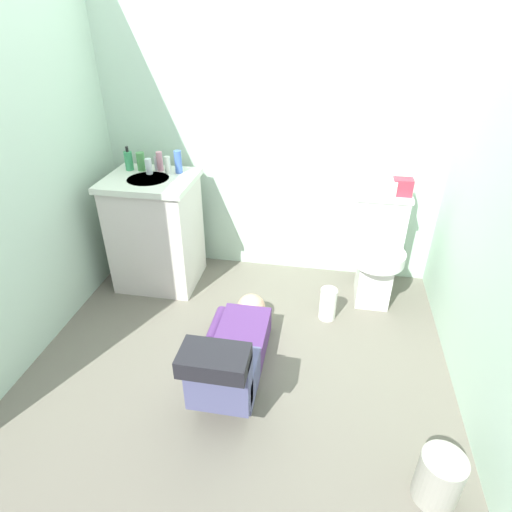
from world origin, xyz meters
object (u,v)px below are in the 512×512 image
at_px(bottle_green, 141,162).
at_px(bottle_white, 168,165).
at_px(person_plumber, 233,353).
at_px(toiletry_bag, 402,187).
at_px(trash_can, 439,478).
at_px(vanity_cabinet, 156,230).
at_px(paper_towel_roll, 328,304).
at_px(tissue_box, 379,186).
at_px(bottle_blue, 178,162).
at_px(faucet, 156,164).
at_px(soap_dispenser, 129,160).
at_px(toilet, 377,251).
at_px(bottle_pink, 160,161).
at_px(bottle_clear, 149,166).

relative_size(bottle_green, bottle_white, 1.06).
distance_m(person_plumber, bottle_white, 1.36).
bearing_deg(toiletry_bag, bottle_green, -178.83).
relative_size(toiletry_bag, trash_can, 0.50).
relative_size(vanity_cabinet, paper_towel_roll, 3.64).
height_order(tissue_box, paper_towel_roll, tissue_box).
height_order(bottle_white, bottle_blue, bottle_blue).
relative_size(faucet, bottle_white, 0.84).
height_order(person_plumber, trash_can, person_plumber).
distance_m(vanity_cabinet, bottle_white, 0.48).
height_order(bottle_green, trash_can, bottle_green).
bearing_deg(soap_dispenser, trash_can, -37.78).
distance_m(faucet, bottle_white, 0.11).
height_order(toilet, bottle_pink, bottle_pink).
bearing_deg(toilet, bottle_green, 178.13).
height_order(soap_dispenser, bottle_green, soap_dispenser).
height_order(vanity_cabinet, toiletry_bag, toiletry_bag).
xyz_separation_m(vanity_cabinet, tissue_box, (1.51, 0.16, 0.38)).
bearing_deg(bottle_white, paper_towel_roll, -16.60).
relative_size(toiletry_bag, bottle_pink, 0.93).
xyz_separation_m(vanity_cabinet, bottle_green, (-0.10, 0.13, 0.46)).
distance_m(bottle_clear, bottle_blue, 0.20).
relative_size(bottle_clear, paper_towel_roll, 0.47).
xyz_separation_m(bottle_clear, trash_can, (1.78, -1.45, -0.75)).
bearing_deg(bottle_pink, faucet, -170.76).
bearing_deg(toilet, bottle_blue, 177.88).
relative_size(vanity_cabinet, bottle_pink, 6.18).
bearing_deg(faucet, bottle_pink, 9.24).
xyz_separation_m(tissue_box, paper_towel_roll, (-0.25, -0.41, -0.69)).
bearing_deg(faucet, vanity_cabinet, -90.00).
bearing_deg(toilet, faucet, 177.54).
relative_size(person_plumber, bottle_clear, 10.11).
height_order(toilet, toiletry_bag, toiletry_bag).
relative_size(bottle_blue, trash_can, 0.61).
xyz_separation_m(tissue_box, bottle_green, (-1.62, -0.04, 0.08)).
relative_size(bottle_pink, bottle_white, 1.12).
bearing_deg(trash_can, faucet, 138.95).
height_order(toilet, bottle_green, bottle_green).
distance_m(vanity_cabinet, bottle_pink, 0.49).
height_order(bottle_blue, trash_can, bottle_blue).
relative_size(toilet, trash_can, 3.00).
bearing_deg(bottle_green, bottle_white, -8.00).
distance_m(vanity_cabinet, tissue_box, 1.57).
relative_size(bottle_clear, bottle_pink, 0.79).
distance_m(vanity_cabinet, person_plumber, 1.18).
xyz_separation_m(toiletry_bag, paper_towel_roll, (-0.40, -0.41, -0.69)).
relative_size(bottle_clear, bottle_blue, 0.68).
distance_m(tissue_box, bottle_white, 1.42).
xyz_separation_m(faucet, bottle_blue, (0.17, -0.02, 0.03)).
xyz_separation_m(tissue_box, soap_dispenser, (-1.70, -0.04, 0.09)).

